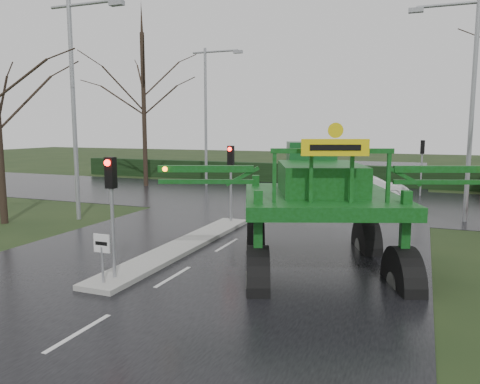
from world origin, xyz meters
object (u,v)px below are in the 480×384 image
(street_light_left_near, at_px, (78,90))
(street_light_right, at_px, (466,90))
(crop_sprayer, at_px, (258,190))
(white_sedan, at_px, (370,200))
(traffic_signal_near, at_px, (111,191))
(keep_left_sign, at_px, (102,250))
(traffic_signal_mid, at_px, (231,167))
(traffic_signal_far, at_px, (422,155))
(street_light_left_far, at_px, (209,104))

(street_light_left_near, bearing_deg, street_light_right, 20.11)
(crop_sprayer, bearing_deg, street_light_left_near, 132.13)
(white_sedan, bearing_deg, traffic_signal_near, 152.57)
(keep_left_sign, height_order, traffic_signal_near, traffic_signal_near)
(street_light_right, bearing_deg, white_sedan, 130.42)
(keep_left_sign, distance_m, traffic_signal_mid, 9.12)
(keep_left_sign, distance_m, traffic_signal_near, 1.61)
(traffic_signal_mid, relative_size, white_sedan, 0.81)
(keep_left_sign, relative_size, traffic_signal_far, 0.38)
(crop_sprayer, bearing_deg, traffic_signal_mid, 97.53)
(street_light_right, bearing_deg, street_light_left_near, -159.89)
(traffic_signal_mid, bearing_deg, street_light_left_near, -167.79)
(traffic_signal_near, bearing_deg, traffic_signal_far, 69.64)
(traffic_signal_mid, bearing_deg, white_sedan, 62.73)
(street_light_left_far, height_order, crop_sprayer, street_light_left_far)
(keep_left_sign, height_order, traffic_signal_far, traffic_signal_far)
(traffic_signal_near, relative_size, street_light_left_near, 0.35)
(traffic_signal_near, relative_size, street_light_right, 0.35)
(keep_left_sign, xyz_separation_m, crop_sprayer, (3.72, 2.00, 1.57))
(traffic_signal_near, height_order, street_light_right, street_light_right)
(street_light_right, bearing_deg, keep_left_sign, -125.12)
(street_light_left_far, bearing_deg, traffic_signal_mid, -61.14)
(crop_sprayer, bearing_deg, street_light_left_far, 98.07)
(traffic_signal_mid, distance_m, street_light_left_far, 14.68)
(street_light_left_far, bearing_deg, street_light_left_near, -90.00)
(street_light_left_far, xyz_separation_m, crop_sprayer, (10.61, -19.50, -3.37))
(street_light_right, bearing_deg, crop_sprayer, -116.68)
(traffic_signal_near, bearing_deg, traffic_signal_mid, 90.00)
(traffic_signal_far, bearing_deg, crop_sprayer, 78.18)
(traffic_signal_far, relative_size, street_light_right, 0.35)
(crop_sprayer, distance_m, white_sedan, 17.00)
(keep_left_sign, xyz_separation_m, traffic_signal_mid, (0.00, 8.99, 1.53))
(street_light_right, bearing_deg, traffic_signal_mid, -154.60)
(traffic_signal_near, xyz_separation_m, traffic_signal_far, (7.80, 21.02, 0.00))
(traffic_signal_near, distance_m, traffic_signal_mid, 8.50)
(street_light_left_near, relative_size, street_light_right, 1.00)
(traffic_signal_mid, relative_size, street_light_left_far, 0.35)
(traffic_signal_mid, xyz_separation_m, street_light_right, (9.49, 4.51, 3.40))
(traffic_signal_mid, relative_size, traffic_signal_far, 1.00)
(street_light_left_near, xyz_separation_m, street_light_left_far, (0.00, 14.00, 0.00))
(street_light_left_near, bearing_deg, traffic_signal_near, -45.47)
(street_light_left_near, relative_size, white_sedan, 2.30)
(street_light_left_near, xyz_separation_m, street_light_right, (16.39, 6.00, 0.00))
(crop_sprayer, relative_size, white_sedan, 2.15)
(street_light_right, xyz_separation_m, street_light_left_far, (-16.39, 8.00, 0.00))
(traffic_signal_mid, distance_m, street_light_right, 11.05)
(keep_left_sign, xyz_separation_m, white_sedan, (5.03, 18.75, -1.06))
(street_light_right, height_order, white_sedan, street_light_right)
(street_light_right, bearing_deg, traffic_signal_far, 101.95)
(street_light_left_near, xyz_separation_m, crop_sprayer, (10.61, -5.50, -3.37))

